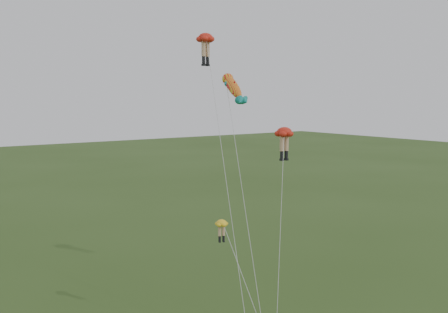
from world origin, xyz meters
TOP-DOWN VIEW (x-y plane):
  - legs_kite_red_high at (3.49, 11.82)m, footprint 6.75×14.55m
  - legs_kite_red_mid at (6.27, 4.92)m, footprint 6.84×6.94m
  - legs_kite_yellow at (-2.07, 1.35)m, footprint 1.74×4.49m
  - fish_kite at (1.89, 5.83)m, footprint 3.91×9.49m

SIDE VIEW (x-z plane):
  - legs_kite_yellow at x=-2.07m, z-range 3.23..11.22m
  - legs_kite_red_mid at x=6.27m, z-range 6.01..19.53m
  - fish_kite at x=1.89m, z-range 7.60..25.51m
  - legs_kite_red_high at x=3.49m, z-range 9.77..31.04m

